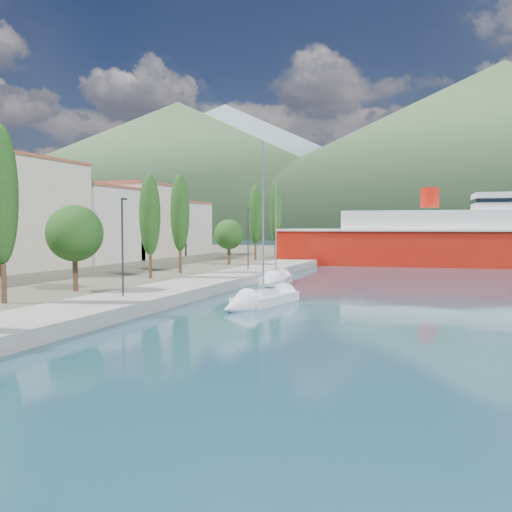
% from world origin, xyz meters
% --- Properties ---
extents(ground, '(1400.00, 1400.00, 0.00)m').
position_xyz_m(ground, '(0.00, 120.00, 0.00)').
color(ground, navy).
extents(quay, '(5.00, 88.00, 0.80)m').
position_xyz_m(quay, '(-9.00, 26.00, 0.40)').
color(quay, gray).
rests_on(quay, ground).
extents(town_buildings, '(9.20, 69.20, 11.30)m').
position_xyz_m(town_buildings, '(-32.00, 36.91, 5.57)').
color(town_buildings, beige).
rests_on(town_buildings, land_strip).
extents(tree_row, '(3.85, 63.78, 10.95)m').
position_xyz_m(tree_row, '(-14.17, 31.04, 5.75)').
color(tree_row, '#47301E').
rests_on(tree_row, land_strip).
extents(lamp_posts, '(0.15, 47.84, 6.06)m').
position_xyz_m(lamp_posts, '(-9.00, 14.22, 4.08)').
color(lamp_posts, '#2D2D33').
rests_on(lamp_posts, quay).
extents(sailboat_near, '(3.57, 8.15, 11.37)m').
position_xyz_m(sailboat_near, '(-1.85, 18.37, 0.28)').
color(sailboat_near, silver).
rests_on(sailboat_near, ground).
extents(sailboat_mid, '(2.93, 6.99, 9.97)m').
position_xyz_m(sailboat_mid, '(-4.55, 31.54, 0.29)').
color(sailboat_mid, silver).
rests_on(sailboat_mid, ground).
extents(ferry, '(54.68, 15.49, 10.72)m').
position_xyz_m(ferry, '(14.74, 63.82, 3.26)').
color(ferry, red).
rests_on(ferry, ground).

